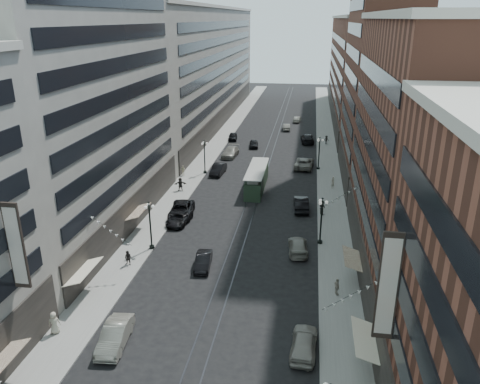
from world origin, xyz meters
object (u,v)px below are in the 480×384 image
Objects in this scene: pedestrian_7 at (322,208)px; car_8 at (230,152)px; car_extra_0 at (218,169)px; pedestrian_1 at (54,323)px; lamppost_se_far at (321,219)px; streetcar at (257,179)px; pedestrian_8 at (333,182)px; lamppost_sw_far at (150,224)px; car_10 at (301,204)px; lamppost_se_mid at (319,152)px; car_extra_1 at (298,246)px; pedestrian_2 at (128,258)px; car_11 at (304,163)px; car_13 at (254,144)px; car_5 at (203,261)px; pedestrian_4 at (337,287)px; car_2 at (179,218)px; car_7 at (181,210)px; car_12 at (307,138)px; pedestrian_9 at (326,140)px; car_9 at (233,136)px; car_4 at (304,343)px; pedestrian_6 at (183,171)px; car_extra_2 at (297,119)px; lamppost_sw_mid at (205,156)px; car_1 at (115,336)px; pedestrian_5 at (180,184)px; car_14 at (286,127)px.

car_8 is at bearing -8.97° from pedestrian_7.
pedestrian_1 is at bearing -92.82° from car_extra_0.
car_8 is (-16.00, 33.73, -2.23)m from lamppost_se_far.
pedestrian_8 is (11.26, 1.71, -0.45)m from streetcar.
car_10 is (16.01, 13.96, -2.22)m from lamppost_sw_far.
lamppost_se_mid reaches higher than car_extra_1.
pedestrian_8 reaches higher than pedestrian_2.
car_11 is (16.00, 32.71, -2.22)m from lamppost_sw_far.
car_extra_0 is at bearing -108.62° from car_13.
lamppost_se_far is at bearing 24.97° from car_5.
car_extra_1 is at bearing 20.05° from pedestrian_2.
pedestrian_4 is 0.32× the size of car_10.
lamppost_se_mid reaches higher than car_extra_0.
car_8 is 30.10m from pedestrian_7.
car_2 is 30.52m from car_8.
car_7 is at bearing -125.50° from streetcar.
car_7 is (-19.02, 15.89, -0.13)m from pedestrian_4.
pedestrian_8 is (4.17, -27.31, 0.13)m from car_12.
pedestrian_9 is (14.22, 4.28, 0.28)m from car_13.
lamppost_se_far is 1.32× the size of car_13.
car_extra_0 is at bearing 53.25° from car_12.
car_8 is (3.54, 41.72, -0.08)m from pedestrian_2.
pedestrian_4 is at bearing 96.26° from car_10.
car_extra_1 is (-2.40, -2.28, -2.37)m from lamppost_se_far.
car_5 is 15.60m from pedestrian_1.
car_9 is at bearing -76.97° from car_extra_1.
car_4 is 2.87× the size of pedestrian_9.
car_4 is 0.96× the size of car_extra_1.
car_7 reaches higher than car_5.
lamppost_se_far reaches higher than car_7.
car_9 is (0.80, 50.13, -2.35)m from lamppost_sw_far.
car_5 is 2.54× the size of pedestrian_6.
pedestrian_8 is 0.35× the size of car_extra_0.
car_13 is at bearing 79.25° from car_extra_2.
lamppost_se_far is (18.40, -23.00, 0.00)m from lamppost_sw_mid.
pedestrian_8 reaches higher than pedestrian_9.
pedestrian_8 is (23.36, 38.42, -0.08)m from pedestrian_1.
car_1 is at bearing 8.69° from car_4.
car_2 is 2.95× the size of pedestrian_4.
pedestrian_7 is (20.54, -5.97, -0.05)m from pedestrian_5.
pedestrian_2 is 75.54m from car_extra_2.
car_10 is 56.20m from car_extra_2.
pedestrian_4 is at bearing -17.96° from lamppost_sw_far.
car_7 reaches higher than car_extra_0.
streetcar is 6.61× the size of pedestrian_8.
car_14 is at bearing 78.26° from car_1.
car_11 is at bearing 69.51° from car_5.
pedestrian_1 is 0.99× the size of pedestrian_5.
car_11 reaches higher than car_5.
car_12 is at bearing -5.18° from car_9.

